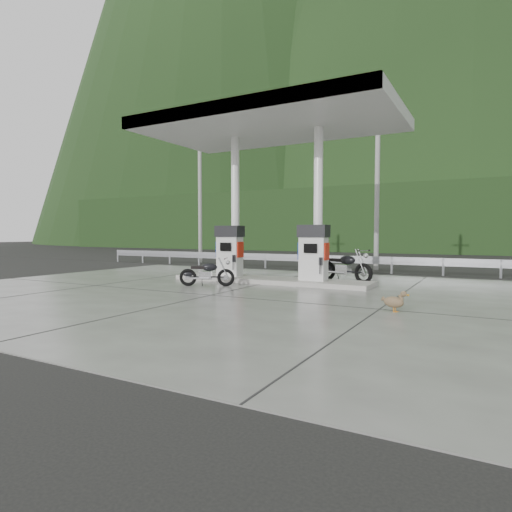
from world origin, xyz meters
The scene contains 17 objects.
ground centered at (0.00, 0.00, 0.00)m, with size 160.00×160.00×0.00m, color black.
forecourt_apron centered at (0.00, 0.00, 0.01)m, with size 18.00×14.00×0.02m, color slate.
pump_island centered at (0.00, 2.50, 0.10)m, with size 7.00×1.40×0.15m, color gray.
gas_pump_left centered at (-1.60, 2.50, 1.07)m, with size 0.95×0.55×1.80m, color silver, non-canonical shape.
gas_pump_right centered at (1.60, 2.50, 1.07)m, with size 0.95×0.55×1.80m, color silver, non-canonical shape.
canopy_column_left centered at (-1.60, 2.90, 2.67)m, with size 0.30×0.30×5.00m, color white.
canopy_column_right centered at (1.60, 2.90, 2.67)m, with size 0.30×0.30×5.00m, color white.
canopy_roof centered at (0.00, 2.50, 5.37)m, with size 8.50×5.00×0.40m, color silver.
guardrail centered at (0.00, 8.00, 0.71)m, with size 26.00×0.16×1.42m, color #A8A9B0, non-canonical shape.
road centered at (0.00, 11.50, 0.00)m, with size 60.00×7.00×0.01m, color black.
utility_pole_a centered at (-8.00, 9.50, 4.00)m, with size 0.22×0.22×8.00m, color gray.
utility_pole_b centered at (2.00, 9.50, 4.00)m, with size 0.22×0.22×8.00m, color gray.
tree_band centered at (0.00, 30.00, 3.00)m, with size 80.00×6.00×6.00m, color black.
forested_hills centered at (0.00, 60.00, 0.00)m, with size 100.00×40.00×140.00m, color black, non-canonical shape.
motorcycle_left centered at (-1.30, 0.65, 0.41)m, with size 1.65×0.52×0.78m, color black, non-canonical shape.
motorcycle_right centered at (2.20, 3.96, 0.51)m, with size 2.08×0.66×0.98m, color black, non-canonical shape.
duck centered at (4.82, -1.13, 0.22)m, with size 0.55×0.15×0.40m, color brown, non-canonical shape.
Camera 1 is at (6.59, -10.50, 1.69)m, focal length 30.00 mm.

